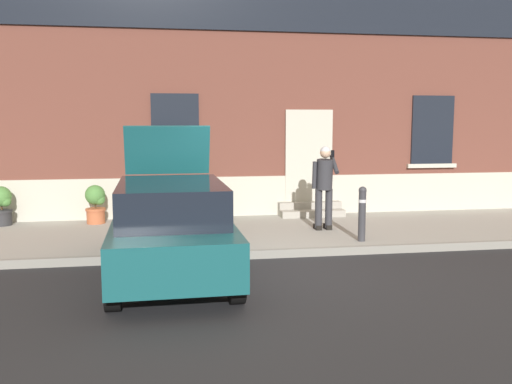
{
  "coord_description": "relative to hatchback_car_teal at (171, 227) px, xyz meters",
  "views": [
    {
      "loc": [
        -1.7,
        -8.52,
        2.4
      ],
      "look_at": [
        -0.02,
        1.6,
        1.1
      ],
      "focal_mm": 38.94,
      "sensor_mm": 36.0,
      "label": 1
    }
  ],
  "objects": [
    {
      "name": "person_on_phone",
      "position": [
        3.19,
        2.59,
        0.35
      ],
      "size": [
        0.51,
        0.46,
        1.75
      ],
      "rotation": [
        0.0,
        0.0,
        -0.14
      ],
      "color": "#2D2D33",
      "rests_on": "sidewalk"
    },
    {
      "name": "planter_cream",
      "position": [
        0.39,
        4.13,
        -0.19
      ],
      "size": [
        0.44,
        0.44,
        0.86
      ],
      "color": "beige",
      "rests_on": "sidewalk"
    },
    {
      "name": "sidewalk",
      "position": [
        1.61,
        2.86,
        -0.72
      ],
      "size": [
        24.0,
        3.6,
        0.15
      ],
      "primitive_type": "cube",
      "color": "#99968E",
      "rests_on": "ground"
    },
    {
      "name": "bollard_far_left",
      "position": [
        -0.67,
        1.41,
        -0.09
      ],
      "size": [
        0.15,
        0.15,
        1.04
      ],
      "color": "#333338",
      "rests_on": "sidewalk"
    },
    {
      "name": "entrance_stoop",
      "position": [
        3.39,
        4.39,
        -0.52
      ],
      "size": [
        1.54,
        0.64,
        0.32
      ],
      "color": "#9E998E",
      "rests_on": "sidewalk"
    },
    {
      "name": "building_facade",
      "position": [
        1.61,
        5.35,
        2.93
      ],
      "size": [
        24.0,
        1.52,
        7.5
      ],
      "color": "brown",
      "rests_on": "ground"
    },
    {
      "name": "planter_charcoal",
      "position": [
        -3.6,
        4.24,
        -0.19
      ],
      "size": [
        0.44,
        0.44,
        0.86
      ],
      "color": "#2D2D30",
      "rests_on": "sidewalk"
    },
    {
      "name": "planter_terracotta",
      "position": [
        -1.61,
        4.15,
        -0.19
      ],
      "size": [
        0.44,
        0.44,
        0.86
      ],
      "color": "#B25B38",
      "rests_on": "sidewalk"
    },
    {
      "name": "bollard_near_person",
      "position": [
        3.59,
        1.41,
        -0.09
      ],
      "size": [
        0.15,
        0.15,
        1.04
      ],
      "color": "#333338",
      "rests_on": "sidewalk"
    },
    {
      "name": "curb_edge",
      "position": [
        1.61,
        1.0,
        -0.72
      ],
      "size": [
        24.0,
        0.12,
        0.15
      ],
      "primitive_type": "cube",
      "color": "gray",
      "rests_on": "ground"
    },
    {
      "name": "hatchback_car_teal",
      "position": [
        0.0,
        0.0,
        0.0
      ],
      "size": [
        1.86,
        4.1,
        2.34
      ],
      "color": "#165156",
      "rests_on": "ground"
    },
    {
      "name": "ground_plane",
      "position": [
        1.61,
        0.06,
        -0.8
      ],
      "size": [
        80.0,
        80.0,
        0.0
      ],
      "primitive_type": "plane",
      "color": "#232326"
    },
    {
      "name": "planter_olive",
      "position": [
        1.11,
        4.29,
        -0.19
      ],
      "size": [
        0.44,
        0.44,
        0.86
      ],
      "color": "#606B38",
      "rests_on": "sidewalk"
    }
  ]
}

